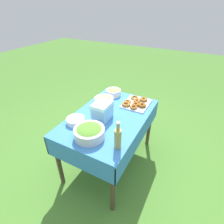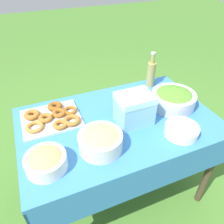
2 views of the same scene
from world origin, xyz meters
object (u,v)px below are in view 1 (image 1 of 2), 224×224
Objects in this scene: donut_platter at (136,103)px; pasta_bowl at (104,101)px; plate_stack at (76,121)px; bread_bowl at (113,92)px; olive_oil_bottle at (118,138)px; salad_bowl at (89,132)px; cooler_box at (102,111)px.

pasta_bowl is at bearing -60.27° from donut_platter.
pasta_bowl is at bearing 170.97° from plate_stack.
pasta_bowl is 0.30m from bread_bowl.
donut_platter is at bearing -170.07° from olive_oil_bottle.
donut_platter is at bearing 75.79° from bread_bowl.
donut_platter is at bearing 147.82° from plate_stack.
pasta_bowl is at bearing 4.13° from bread_bowl.
salad_bowl is 0.80× the size of donut_platter.
bread_bowl is (-0.10, -0.38, 0.03)m from donut_platter.
cooler_box is at bearing -132.78° from olive_oil_bottle.
donut_platter is 1.73× the size of cooler_box.
olive_oil_bottle is at bearing 9.93° from donut_platter.
olive_oil_bottle is at bearing 29.82° from bread_bowl.
bread_bowl is at bearing -104.21° from donut_platter.
salad_bowl is 0.30m from plate_stack.
bread_bowl is 0.96× the size of cooler_box.
pasta_bowl is at bearing -162.59° from salad_bowl.
pasta_bowl is 0.65× the size of donut_platter.
donut_platter is at bearing 168.55° from salad_bowl.
bread_bowl reaches higher than donut_platter.
cooler_box reaches higher than donut_platter.
olive_oil_bottle reaches higher than donut_platter.
salad_bowl is at bearing 13.18° from bread_bowl.
cooler_box is at bearing 134.04° from plate_stack.
pasta_bowl is 0.31m from cooler_box.
bread_bowl is (-0.91, -0.21, -0.01)m from salad_bowl.
plate_stack is at bearing -45.96° from cooler_box.
plate_stack is (0.69, -0.43, 0.01)m from donut_platter.
bread_bowl is (-0.91, -0.52, -0.06)m from olive_oil_bottle.
donut_platter is 0.39m from bread_bowl.
salad_bowl is 1.24× the size of pasta_bowl.
bread_bowl is at bearing -150.18° from olive_oil_bottle.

